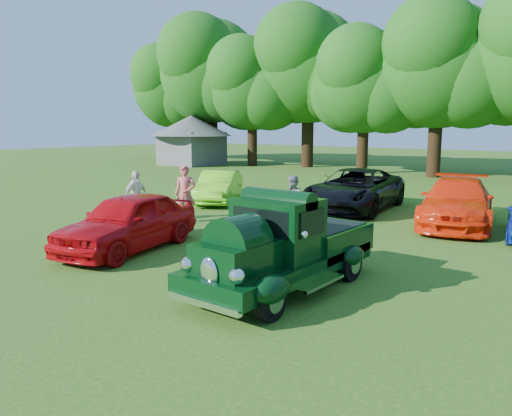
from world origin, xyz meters
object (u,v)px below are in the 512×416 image
Objects in this scene: red_convertible at (128,222)px; back_car_orange at (457,202)px; back_car_black at (355,190)px; gazebo at (191,135)px; hero_pickup at (284,249)px; spectator_pink at (185,194)px; back_car_lime at (219,187)px; spectator_grey at (292,202)px; spectator_white at (136,196)px.

back_car_orange reaches higher than red_convertible.
gazebo is (-20.35, 11.62, 1.64)m from back_car_black.
back_car_orange is (0.73, 8.34, -0.03)m from hero_pickup.
back_car_black is at bearing -29.74° from gazebo.
back_car_lime is at bearing 79.93° from spectator_pink.
back_car_lime is 2.11× the size of spectator_pink.
hero_pickup is 8.37m from back_car_orange.
back_car_orange is 3.15× the size of spectator_grey.
back_car_lime is 2.43× the size of spectator_grey.
back_car_lime is 5.67m from spectator_grey.
hero_pickup reaches higher than back_car_orange.
spectator_grey is (-3.13, 4.90, 0.04)m from hero_pickup.
red_convertible is at bearing -58.46° from spectator_grey.
back_car_lime is (-3.53, 7.21, -0.08)m from red_convertible.
back_car_lime is at bearing 102.78° from red_convertible.
red_convertible is 2.30× the size of spectator_pink.
back_car_black is at bearing 156.80° from back_car_orange.
spectator_pink reaches higher than red_convertible.
back_car_black is (5.19, 1.75, 0.12)m from back_car_lime.
gazebo reaches higher than red_convertible.
spectator_white is at bearing 170.36° from spectator_pink.
back_car_black is 23.49m from gazebo.
spectator_pink is (-6.26, 3.42, 0.16)m from hero_pickup.
back_car_orange is 3.06× the size of spectator_white.
back_car_lime is at bearing -41.44° from gazebo.
spectator_grey is (5.17, -2.33, 0.16)m from back_car_lime.
gazebo is (-23.46, 20.61, 1.64)m from hero_pickup.
spectator_pink reaches higher than back_car_orange.
spectator_pink is at bearing -92.76° from back_car_lime.
back_car_black is 6.40m from spectator_pink.
spectator_grey is at bearing -98.51° from back_car_black.
gazebo reaches higher than spectator_grey.
back_car_lime is 0.61× the size of gazebo.
hero_pickup is 11.01m from back_car_lime.
back_car_orange is 10.22m from spectator_white.
back_car_black is 4.08m from spectator_grey.
back_car_black is at bearing -12.22° from back_car_lime.
spectator_grey reaches higher than back_car_orange.
spectator_grey is at bearing -151.98° from back_car_orange.
back_car_orange is 2.75× the size of spectator_pink.
red_convertible is 3.72m from spectator_pink.
back_car_lime is 4.33m from spectator_pink.
gazebo is at bearing 96.80° from spectator_pink.
spectator_grey is at bearing -12.86° from spectator_pink.
hero_pickup reaches higher than back_car_lime.
spectator_grey reaches higher than red_convertible.
back_car_lime is 0.71× the size of back_car_black.
spectator_white is at bearing 125.45° from red_convertible.
spectator_pink is 1.11× the size of spectator_white.
hero_pickup reaches higher than spectator_grey.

